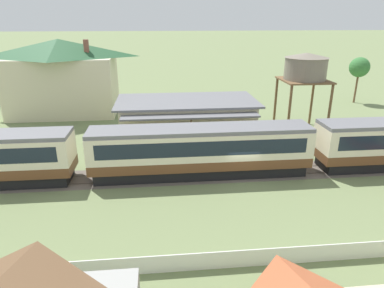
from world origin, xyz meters
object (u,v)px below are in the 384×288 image
(station_building, at_px, (187,118))
(water_tower, at_px, (306,68))
(passenger_train, at_px, (204,149))
(yard_tree_2, at_px, (359,68))
(station_house_dark_green_roof, at_px, (62,76))

(station_building, xyz_separation_m, water_tower, (13.06, 0.78, 5.05))
(station_building, distance_m, water_tower, 14.02)
(passenger_train, height_order, yard_tree_2, yard_tree_2)
(passenger_train, xyz_separation_m, yard_tree_2, (26.27, 22.92, 2.98))
(station_building, bearing_deg, station_house_dark_green_roof, 144.42)
(water_tower, bearing_deg, station_building, -176.60)
(station_house_dark_green_roof, bearing_deg, passenger_train, -52.53)
(station_building, height_order, station_house_dark_green_roof, station_house_dark_green_roof)
(yard_tree_2, bearing_deg, water_tower, -138.10)
(passenger_train, xyz_separation_m, station_house_dark_green_roof, (-15.93, 20.79, 2.71))
(passenger_train, bearing_deg, yard_tree_2, 41.10)
(station_house_dark_green_roof, xyz_separation_m, water_tower, (28.43, -10.23, 2.11))
(station_house_dark_green_roof, xyz_separation_m, yard_tree_2, (42.21, 2.13, 0.27))
(station_house_dark_green_roof, height_order, water_tower, station_house_dark_green_roof)
(passenger_train, height_order, water_tower, water_tower)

